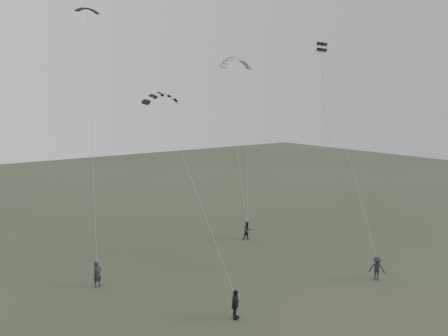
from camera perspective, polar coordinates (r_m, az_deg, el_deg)
ground at (r=29.18m, az=4.88°, el=-15.14°), size 140.00×140.00×0.00m
flyer_left at (r=29.86m, az=-16.22°, el=-13.17°), size 0.70×0.56×1.67m
flyer_right at (r=37.83m, az=3.08°, el=-8.18°), size 0.85×0.71×1.56m
flyer_center at (r=24.92m, az=1.48°, el=-17.39°), size 1.04×0.86×1.66m
flyer_far at (r=31.41m, az=19.35°, el=-12.28°), size 1.12×1.17×1.59m
kite_dark_small at (r=33.23m, az=-17.45°, el=19.25°), size 1.65×0.78×0.61m
kite_pale_large at (r=42.30m, az=1.72°, el=14.07°), size 3.42×1.07×1.57m
kite_striped at (r=29.78m, az=-8.14°, el=9.53°), size 2.64×0.91×1.20m
kite_box at (r=36.20m, az=12.66°, el=15.17°), size 0.60×0.73×0.79m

